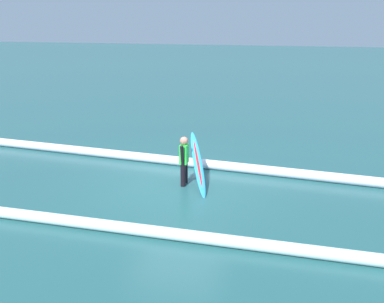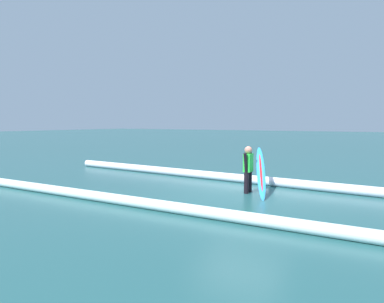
% 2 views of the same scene
% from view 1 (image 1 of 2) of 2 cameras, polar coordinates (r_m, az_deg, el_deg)
% --- Properties ---
extents(ground_plane, '(139.56, 139.56, 0.00)m').
position_cam_1_polar(ground_plane, '(11.62, -2.01, -4.66)').
color(ground_plane, '#24585A').
extents(surfer, '(0.23, 0.61, 1.35)m').
position_cam_1_polar(surfer, '(11.50, -1.07, -0.90)').
color(surfer, black).
rests_on(surfer, ground_plane).
extents(surfboard, '(1.01, 1.79, 1.29)m').
position_cam_1_polar(surfboard, '(11.46, 0.78, -1.59)').
color(surfboard, '#268CE5').
rests_on(surfboard, ground_plane).
extents(wave_crest_foreground, '(14.83, 0.99, 0.28)m').
position_cam_1_polar(wave_crest_foreground, '(13.47, -4.78, -0.97)').
color(wave_crest_foreground, white).
rests_on(wave_crest_foreground, ground_plane).
extents(wave_crest_midground, '(25.42, 0.78, 0.26)m').
position_cam_1_polar(wave_crest_midground, '(9.67, -14.92, -9.12)').
color(wave_crest_midground, white).
rests_on(wave_crest_midground, ground_plane).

